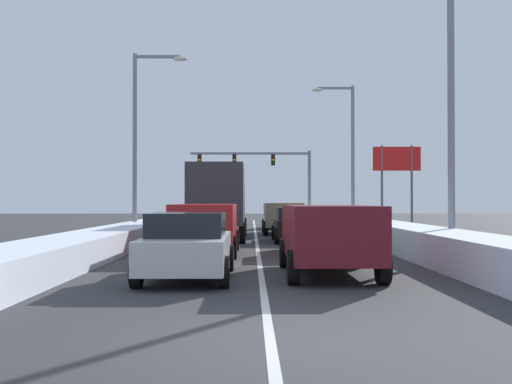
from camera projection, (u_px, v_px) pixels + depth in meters
The scene contains 19 objects.
ground_plane at pixel (257, 243), 26.46m from camera, with size 121.32×121.32×0.00m, color #333335.
lane_stripe_between_right_lane_and_center_lane at pixel (256, 236), 31.12m from camera, with size 0.14×51.33×0.01m, color silver.
snow_bank_right_shoulder at pixel (361, 227), 31.17m from camera, with size 1.81×51.33×0.91m, color silver.
snow_bank_left_shoulder at pixel (150, 229), 31.09m from camera, with size 1.99×51.33×0.77m, color silver.
suv_maroon_right_lane_nearest at pixel (328, 233), 14.86m from camera, with size 2.16×4.90×1.67m.
sedan_green_right_lane_second at pixel (314, 231), 20.80m from camera, with size 2.00×4.50×1.51m.
sedan_black_right_lane_third at pixel (296, 224), 26.91m from camera, with size 2.00×4.50×1.51m.
suv_tan_right_lane_fourth at pixel (282, 215), 33.54m from camera, with size 2.16×4.90×1.67m.
sedan_charcoal_right_lane_fifth at pixel (282, 217), 40.07m from camera, with size 2.00×4.50×1.51m.
sedan_silver_center_lane_nearest at pixel (188, 245), 14.16m from camera, with size 2.00×4.50×1.51m.
suv_red_center_lane_second at pixel (205, 224), 20.57m from camera, with size 2.16×4.90×1.67m.
box_truck_center_lane_third at pixel (218, 198), 28.28m from camera, with size 2.53×7.20×3.36m.
sedan_white_center_lane_fourth at pixel (229, 218), 37.05m from camera, with size 2.00×4.50×1.51m.
sedan_gray_center_lane_fifth at pixel (230, 215), 43.81m from camera, with size 2.00×4.50×1.51m.
traffic_light_gantry at pixel (267, 167), 54.51m from camera, with size 10.60×0.47×6.20m.
street_lamp_right_near at pixel (441, 82), 19.59m from camera, with size 2.66×0.36×9.40m.
street_lamp_right_mid at pixel (347, 144), 38.24m from camera, with size 2.66×0.36×8.89m.
street_lamp_left_mid at pixel (142, 128), 30.22m from camera, with size 2.66×0.36×8.97m.
roadside_sign_right at pixel (397, 167), 41.48m from camera, with size 3.20×0.16×5.50m.
Camera 1 is at (-0.24, -7.82, 1.78)m, focal length 43.58 mm.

